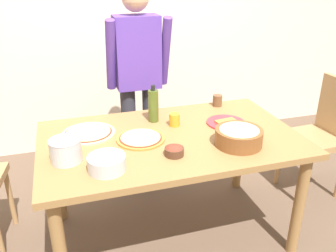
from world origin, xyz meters
TOP-DOWN VIEW (x-y plane):
  - ground at (0.00, 0.00)m, footprint 8.00×8.00m
  - wall_back at (0.00, 1.60)m, footprint 5.60×0.10m
  - dining_table at (0.00, 0.00)m, footprint 1.60×0.96m
  - person_cook at (-0.03, 0.76)m, footprint 0.49×0.25m
  - chair_wooden_right at (1.32, 0.18)m, footprint 0.42×0.42m
  - pizza_raw_on_board at (-0.48, 0.18)m, footprint 0.33×0.33m
  - pizza_cooked_on_tray at (-0.19, 0.01)m, footprint 0.30×0.30m
  - plate_with_slice at (0.42, 0.08)m, footprint 0.26×0.26m
  - popcorn_bowl at (0.35, -0.22)m, footprint 0.28×0.28m
  - mixing_bowl_steel at (-0.43, -0.28)m, footprint 0.20×0.20m
  - small_sauce_bowl at (-0.05, -0.23)m, footprint 0.11×0.11m
  - olive_oil_bottle at (-0.04, 0.26)m, footprint 0.07×0.07m
  - steel_pot at (-0.63, -0.12)m, footprint 0.17×0.17m
  - cup_orange at (0.08, 0.15)m, footprint 0.07×0.07m
  - cup_small_brown at (0.50, 0.40)m, footprint 0.07×0.07m

SIDE VIEW (x-z plane):
  - ground at x=0.00m, z-range 0.00..0.00m
  - chair_wooden_right at x=1.32m, z-range 0.07..1.02m
  - dining_table at x=0.00m, z-range 0.29..1.05m
  - plate_with_slice at x=0.42m, z-range 0.76..0.78m
  - pizza_raw_on_board at x=-0.48m, z-range 0.76..0.78m
  - pizza_cooked_on_tray at x=-0.19m, z-range 0.76..0.78m
  - small_sauce_bowl at x=-0.05m, z-range 0.76..0.82m
  - mixing_bowl_steel at x=-0.43m, z-range 0.76..0.84m
  - cup_orange at x=0.08m, z-range 0.76..0.84m
  - cup_small_brown at x=0.50m, z-range 0.76..0.84m
  - popcorn_bowl at x=0.35m, z-range 0.76..0.88m
  - steel_pot at x=-0.63m, z-range 0.76..0.89m
  - olive_oil_bottle at x=-0.04m, z-range 0.75..1.00m
  - person_cook at x=-0.03m, z-range 0.13..1.75m
  - wall_back at x=0.00m, z-range 0.00..2.60m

